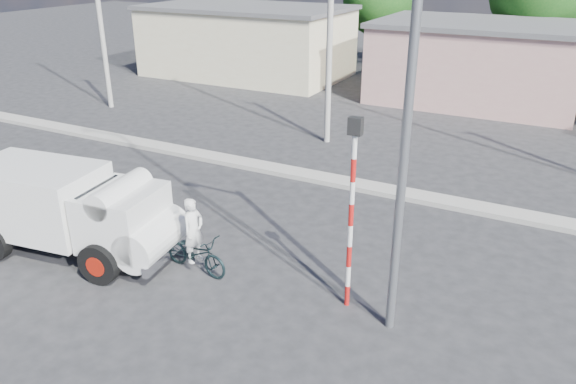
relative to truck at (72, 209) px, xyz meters
The scene contains 9 objects.
ground_plane 4.14m from the truck, ahead, with size 120.00×120.00×0.00m, color #29292B.
median 8.66m from the truck, 62.78° to the left, with size 40.00×0.80×0.16m, color #99968E.
truck is the anchor object (origin of this frame).
bicycle 3.42m from the truck, 12.75° to the left, with size 0.67×1.93×1.01m, color black.
cyclist 3.36m from the truck, 12.75° to the left, with size 0.60×0.40×1.65m, color white.
traffic_pole 7.33m from the truck, ahead, with size 0.28×0.18×4.36m.
streetlight 8.90m from the truck, ahead, with size 2.34×0.22×9.00m.
building_row 22.22m from the truck, 76.93° to the left, with size 37.80×7.30×4.44m.
utility_poles 13.94m from the truck, 58.33° to the left, with size 35.40×0.24×8.00m.
Camera 1 is at (6.97, -8.50, 7.36)m, focal length 35.00 mm.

